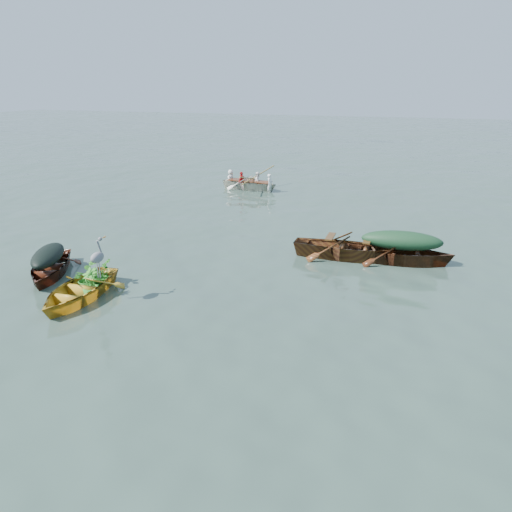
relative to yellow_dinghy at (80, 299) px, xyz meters
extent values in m
plane|color=#344940|center=(2.47, 1.32, 0.00)|extent=(140.00, 140.00, 0.00)
imported|color=#BC7C24|center=(0.00, 0.00, 0.00)|extent=(1.71, 3.36, 0.88)
imported|color=#492411|center=(-1.70, 0.98, 0.00)|extent=(2.58, 3.50, 0.80)
imported|color=#472610|center=(6.68, 5.09, 0.00)|extent=(4.03, 1.57, 0.89)
imported|color=brown|center=(5.26, 4.97, 0.00)|extent=(4.32, 1.51, 0.99)
imported|color=white|center=(-0.84, 13.09, 0.00)|extent=(3.87, 1.53, 0.87)
ellipsoid|color=black|center=(-1.70, 0.98, 0.60)|extent=(1.42, 1.92, 0.40)
ellipsoid|color=#16361A|center=(6.68, 5.09, 0.70)|extent=(2.21, 0.86, 0.52)
imported|color=#276E1D|center=(-0.03, 0.55, 0.74)|extent=(0.78, 0.96, 0.60)
imported|color=white|center=(-0.84, 13.09, 0.81)|extent=(2.73, 1.30, 0.76)
camera|label=1|loc=(7.46, -8.44, 4.68)|focal=35.00mm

